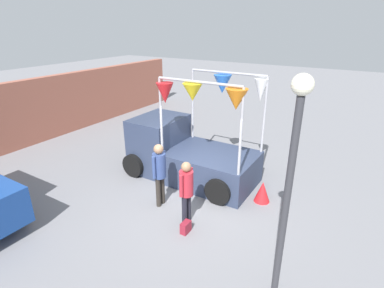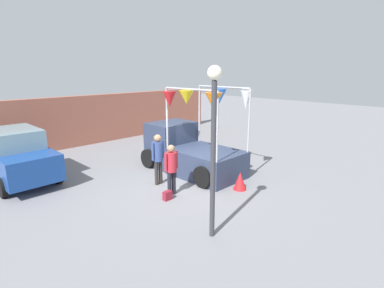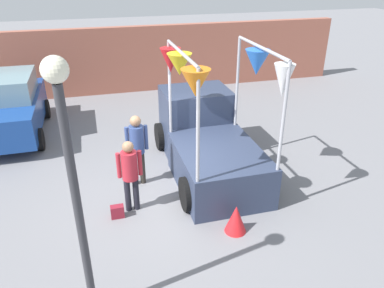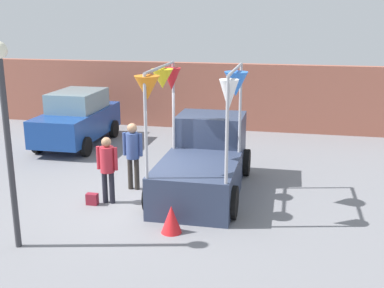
% 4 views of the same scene
% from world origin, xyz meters
% --- Properties ---
extents(ground_plane, '(60.00, 60.00, 0.00)m').
position_xyz_m(ground_plane, '(0.00, 0.00, 0.00)').
color(ground_plane, slate).
extents(vendor_truck, '(2.50, 4.17, 3.31)m').
position_xyz_m(vendor_truck, '(1.15, 1.02, 0.89)').
color(vendor_truck, '#2D3851').
rests_on(vendor_truck, ground).
extents(parked_car, '(1.88, 4.00, 1.88)m').
position_xyz_m(parked_car, '(-3.97, 4.47, 0.94)').
color(parked_car, navy).
rests_on(parked_car, ground).
extents(person_customer, '(0.53, 0.34, 1.65)m').
position_xyz_m(person_customer, '(-0.95, -0.40, 1.00)').
color(person_customer, black).
rests_on(person_customer, ground).
extents(person_vendor, '(0.53, 0.34, 1.78)m').
position_xyz_m(person_vendor, '(-0.65, 0.62, 1.08)').
color(person_vendor, '#2D2823').
rests_on(person_vendor, ground).
extents(handbag, '(0.28, 0.16, 0.28)m').
position_xyz_m(handbag, '(-1.30, -0.60, 0.14)').
color(handbag, maroon).
rests_on(handbag, ground).
extents(street_lamp, '(0.32, 0.32, 4.01)m').
position_xyz_m(street_lamp, '(-1.87, -2.93, 2.61)').
color(street_lamp, '#333338').
rests_on(street_lamp, ground).
extents(brick_boundary_wall, '(18.00, 0.36, 2.60)m').
position_xyz_m(brick_boundary_wall, '(0.00, 7.87, 1.30)').
color(brick_boundary_wall, '#9E5947').
rests_on(brick_boundary_wall, ground).
extents(folded_kite_bundle_crimson, '(0.61, 0.61, 0.60)m').
position_xyz_m(folded_kite_bundle_crimson, '(0.96, -1.69, 0.30)').
color(folded_kite_bundle_crimson, red).
rests_on(folded_kite_bundle_crimson, ground).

